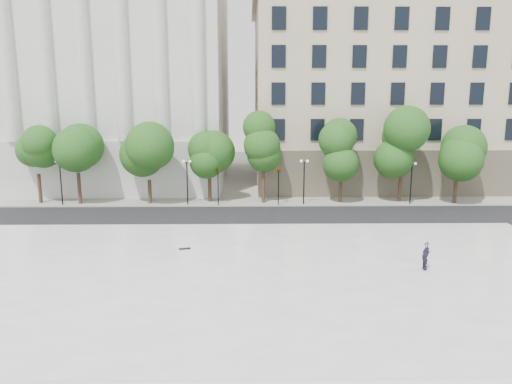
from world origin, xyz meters
The scene contains 12 objects.
ground centered at (0.00, 0.00, 0.00)m, with size 160.00×160.00×0.00m, color #A9A7A0.
plaza centered at (0.00, 3.00, 0.23)m, with size 44.00×22.00×0.45m, color white.
street centered at (0.00, 18.00, 0.01)m, with size 60.00×8.00×0.02m, color black.
far_sidewalk centered at (0.00, 24.00, 0.06)m, with size 60.00×4.00×0.12m, color #AEABA0.
building_west centered at (-17.00, 38.57, 12.89)m, with size 31.50×27.65×25.60m.
building_east centered at (20.00, 38.91, 11.14)m, with size 36.00×26.15×23.00m.
traffic_light_west centered at (-1.94, 22.30, 3.61)m, with size 0.93×1.56×4.13m.
traffic_light_east centered at (3.88, 22.30, 3.70)m, with size 1.06×1.73×4.20m.
person_lying centered at (11.53, 3.35, 0.68)m, with size 0.61×0.40×1.67m, color black.
skateboard centered at (-3.35, 7.55, 0.49)m, with size 0.77×0.20×0.08m, color black.
street_trees centered at (1.13, 23.45, 5.30)m, with size 44.70×4.96×7.96m.
lamp_posts centered at (0.14, 22.60, 3.05)m, with size 34.76×0.28×4.52m.
Camera 1 is at (1.01, -24.83, 10.98)m, focal length 35.00 mm.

